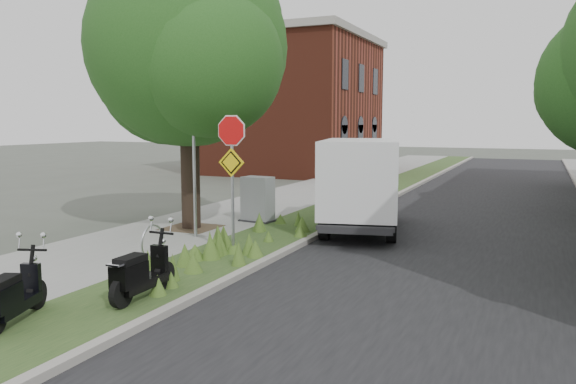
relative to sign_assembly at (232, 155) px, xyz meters
name	(u,v)px	position (x,y,z in m)	size (l,w,h in m)	color
ground	(278,272)	(1.40, -0.58, -2.33)	(120.00, 120.00, 0.00)	#4C5147
sidewalk_near	(289,198)	(-2.85, 9.42, -2.27)	(3.50, 60.00, 0.12)	gray
verge	(355,202)	(-0.10, 9.42, -2.27)	(2.00, 60.00, 0.12)	#26461E
kerb_near	(381,203)	(0.90, 9.42, -2.26)	(0.20, 60.00, 0.13)	#9E9991
road	(480,211)	(4.40, 9.42, -2.32)	(7.00, 60.00, 0.01)	black
street_tree_main	(187,57)	(-2.68, 2.28, 2.48)	(6.21, 5.54, 7.66)	black
bare_post	(194,159)	(-1.80, 1.22, -0.21)	(0.08, 0.08, 4.00)	#A5A8AD
bike_hoop	(152,242)	(-1.30, -1.18, -1.83)	(0.06, 0.78, 0.77)	#A5A8AD
sign_assembly	(232,155)	(0.00, 0.00, 0.00)	(0.94, 0.08, 3.22)	#A5A8AD
brick_building	(291,103)	(-8.10, 21.42, 1.88)	(9.40, 10.40, 8.30)	maroon
scooter_near	(137,278)	(0.24, -3.58, -1.83)	(0.36, 1.65, 0.79)	black
scooter_far	(10,301)	(-0.70, -5.25, -1.84)	(0.68, 1.51, 0.75)	black
box_truck	(362,181)	(1.71, 4.23, -0.89)	(2.94, 5.16, 2.20)	#262628
utility_cabinet	(258,200)	(-1.40, 3.94, -1.57)	(1.06, 0.76, 1.33)	#262628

